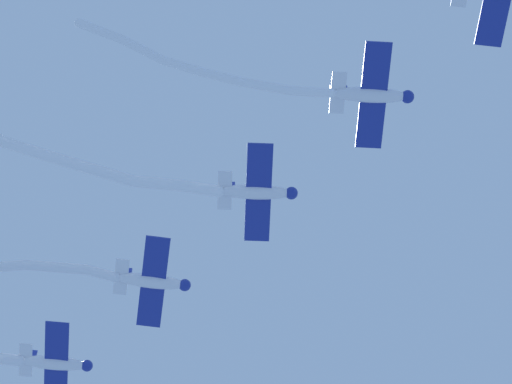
# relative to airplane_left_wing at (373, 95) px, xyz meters

# --- Properties ---
(airplane_left_wing) EXTENTS (7.64, 6.10, 1.98)m
(airplane_left_wing) POSITION_rel_airplane_left_wing_xyz_m (0.00, 0.00, 0.00)
(airplane_left_wing) COLOR silver
(smoke_trail_left_wing) EXTENTS (12.91, 13.64, 1.41)m
(smoke_trail_left_wing) POSITION_rel_airplane_left_wing_xyz_m (7.11, -9.35, 0.31)
(smoke_trail_left_wing) COLOR white
(airplane_right_wing) EXTENTS (7.68, 6.05, 1.98)m
(airplane_right_wing) POSITION_rel_airplane_left_wing_xyz_m (-3.04, -10.55, 0.25)
(airplane_right_wing) COLOR silver
(smoke_trail_right_wing) EXTENTS (21.12, 20.26, 3.99)m
(smoke_trail_right_wing) POSITION_rel_airplane_left_wing_xyz_m (7.69, -23.51, 1.59)
(smoke_trail_right_wing) COLOR white
(airplane_slot) EXTENTS (7.41, 6.31, 1.98)m
(airplane_slot) POSITION_rel_airplane_left_wing_xyz_m (-6.09, -21.10, 0.50)
(airplane_slot) COLOR silver
(airplane_trail) EXTENTS (7.53, 6.22, 1.98)m
(airplane_trail) POSITION_rel_airplane_left_wing_xyz_m (-9.12, -31.65, 0.75)
(airplane_trail) COLOR silver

